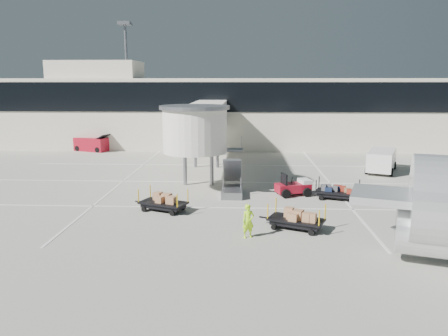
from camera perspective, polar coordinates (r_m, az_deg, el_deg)
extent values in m
plane|color=#B9B5A6|center=(24.97, 3.98, -6.55)|extent=(140.00, 140.00, 0.00)
cube|color=silver|center=(26.88, 3.88, -5.24)|extent=(40.00, 0.15, 0.02)
cube|color=silver|center=(33.65, 3.63, -1.88)|extent=(40.00, 0.15, 0.02)
cube|color=silver|center=(40.50, 3.46, 0.34)|extent=(40.00, 0.15, 0.02)
cube|color=silver|center=(35.25, 13.40, -1.57)|extent=(0.15, 30.00, 0.02)
cube|color=silver|center=(35.86, -12.59, -1.32)|extent=(0.15, 30.00, 0.02)
cube|color=beige|center=(53.91, 3.30, 7.31)|extent=(64.00, 12.00, 8.00)
cube|color=black|center=(47.76, 3.41, 9.22)|extent=(64.00, 0.12, 3.20)
cube|color=beige|center=(54.63, -16.31, 12.19)|extent=(10.00, 6.00, 2.00)
cylinder|color=gray|center=(59.79, -12.51, 10.80)|extent=(0.36, 0.36, 15.00)
cube|color=gray|center=(60.25, -12.83, 17.94)|extent=(1.60, 1.60, 0.40)
cube|color=white|center=(39.07, -2.36, 6.31)|extent=(3.00, 18.00, 2.80)
cylinder|color=white|center=(30.15, -3.82, 4.87)|extent=(4.40, 4.40, 3.00)
cylinder|color=gray|center=(30.02, -3.86, 7.91)|extent=(4.80, 4.80, 0.25)
cylinder|color=gray|center=(32.66, -5.11, 0.28)|extent=(0.28, 0.28, 2.90)
cylinder|color=gray|center=(32.45, -1.61, 0.25)|extent=(0.28, 0.28, 2.90)
cylinder|color=gray|center=(39.50, -3.77, 2.19)|extent=(0.28, 0.28, 2.90)
cylinder|color=gray|center=(39.33, -0.87, 2.17)|extent=(0.28, 0.28, 2.90)
cylinder|color=gray|center=(46.40, -2.82, 3.53)|extent=(0.28, 0.28, 2.90)
cylinder|color=gray|center=(46.25, -0.35, 3.52)|extent=(0.28, 0.28, 2.90)
cube|color=gray|center=(29.71, 1.06, -3.14)|extent=(1.40, 2.60, 0.50)
cube|color=gray|center=(29.99, 1.10, -0.36)|extent=(1.20, 2.60, 2.06)
cube|color=gray|center=(31.15, 1.18, 2.41)|extent=(1.40, 1.20, 0.12)
cube|color=maroon|center=(30.05, 9.00, -2.57)|extent=(2.53, 1.74, 0.58)
cube|color=silver|center=(30.32, 10.52, -1.75)|extent=(0.95, 1.21, 0.34)
cube|color=black|center=(29.66, 7.84, -1.57)|extent=(0.40, 0.95, 0.86)
cylinder|color=black|center=(29.26, 8.10, -3.36)|extent=(0.66, 0.41, 0.61)
cylinder|color=black|center=(30.37, 7.19, -2.80)|extent=(0.66, 0.41, 0.61)
cylinder|color=black|center=(29.87, 10.81, -3.15)|extent=(0.66, 0.41, 0.61)
cylinder|color=black|center=(30.97, 9.83, -2.61)|extent=(0.66, 0.41, 0.61)
cube|color=black|center=(29.61, 14.61, -3.05)|extent=(3.03, 2.17, 0.11)
cube|color=black|center=(29.65, 14.59, -3.36)|extent=(2.71, 1.88, 0.23)
cube|color=black|center=(29.87, 11.38, -3.06)|extent=(0.63, 0.27, 0.07)
cylinder|color=black|center=(29.22, 12.57, -3.85)|extent=(0.33, 0.22, 0.31)
cylinder|color=black|center=(30.40, 12.92, -3.28)|extent=(0.33, 0.22, 0.31)
cylinder|color=black|center=(29.02, 16.32, -4.14)|extent=(0.33, 0.22, 0.31)
cylinder|color=black|center=(30.21, 16.52, -3.55)|extent=(0.33, 0.22, 0.31)
cylinder|color=black|center=(29.09, 11.94, -2.35)|extent=(0.06, 0.06, 0.82)
cylinder|color=black|center=(30.28, 12.31, -1.84)|extent=(0.06, 0.06, 0.82)
cylinder|color=black|center=(28.82, 17.10, -2.73)|extent=(0.06, 0.06, 0.82)
cylinder|color=black|center=(30.01, 17.28, -2.20)|extent=(0.06, 0.06, 0.82)
cube|color=#48484D|center=(29.58, 15.60, -2.75)|extent=(0.58, 0.48, 0.26)
cube|color=#48484D|center=(29.41, 13.88, -2.70)|extent=(0.41, 0.35, 0.30)
cube|color=olive|center=(29.22, 14.58, -2.77)|extent=(0.42, 0.37, 0.35)
cube|color=olive|center=(29.63, 16.39, -2.64)|extent=(0.45, 0.44, 0.38)
cube|color=#48484D|center=(29.59, 13.17, -2.63)|extent=(0.52, 0.45, 0.26)
cube|color=#48484D|center=(29.85, 12.83, -2.35)|extent=(0.40, 0.39, 0.40)
cube|color=olive|center=(29.71, 16.24, -2.73)|extent=(0.54, 0.38, 0.25)
cube|color=olive|center=(29.83, 15.25, -2.62)|extent=(0.54, 0.45, 0.26)
cube|color=#48484D|center=(29.51, 16.21, -2.73)|extent=(0.48, 0.41, 0.35)
cube|color=#48484D|center=(29.89, 15.34, -2.51)|extent=(0.43, 0.34, 0.35)
cube|color=olive|center=(29.71, 14.63, -2.59)|extent=(0.56, 0.47, 0.31)
cube|color=black|center=(23.28, 9.41, -6.66)|extent=(3.15, 2.43, 0.11)
cube|color=black|center=(23.33, 9.40, -7.06)|extent=(2.81, 2.12, 0.24)
cube|color=black|center=(23.85, 5.38, -6.48)|extent=(0.63, 0.33, 0.08)
cylinder|color=black|center=(23.11, 6.55, -7.65)|extent=(0.35, 0.25, 0.32)
cylinder|color=black|center=(24.25, 7.58, -6.77)|extent=(0.35, 0.25, 0.32)
cylinder|color=black|center=(22.56, 11.32, -8.27)|extent=(0.35, 0.25, 0.32)
cylinder|color=black|center=(23.73, 12.14, -7.33)|extent=(0.35, 0.25, 0.32)
cylinder|color=gold|center=(22.99, 5.73, -5.69)|extent=(0.07, 0.07, 0.85)
cylinder|color=gold|center=(24.14, 6.80, -4.90)|extent=(0.07, 0.07, 0.85)
cylinder|color=gold|center=(22.23, 12.32, -6.49)|extent=(0.07, 0.07, 0.85)
cylinder|color=gold|center=(23.42, 13.09, -5.62)|extent=(0.07, 0.07, 0.85)
cube|color=#AD7A53|center=(23.20, 7.93, -5.98)|extent=(0.59, 0.64, 0.43)
cube|color=#AD7A53|center=(23.20, 9.19, -6.02)|extent=(0.71, 0.67, 0.43)
cube|color=#AD7A53|center=(22.94, 10.46, -6.21)|extent=(0.62, 0.55, 0.46)
cube|color=#AD7A53|center=(22.86, 11.28, -6.33)|extent=(0.65, 0.53, 0.44)
cube|color=#AD7A53|center=(23.41, 7.18, -5.87)|extent=(0.49, 0.46, 0.38)
cube|color=#AD7A53|center=(23.41, 11.45, -6.06)|extent=(0.71, 0.66, 0.34)
cube|color=#AD7A53|center=(23.14, 11.29, -6.23)|extent=(0.54, 0.55, 0.36)
cube|color=#AD7A53|center=(22.55, 11.56, -6.68)|extent=(0.63, 0.57, 0.38)
cube|color=black|center=(26.37, -7.93, -4.52)|extent=(3.09, 2.31, 0.11)
cube|color=black|center=(26.42, -7.92, -4.86)|extent=(2.75, 2.02, 0.23)
cube|color=black|center=(27.33, -10.97, -4.36)|extent=(0.63, 0.31, 0.07)
cylinder|color=black|center=(26.49, -10.41, -5.32)|extent=(0.34, 0.24, 0.31)
cylinder|color=black|center=(27.48, -8.94, -4.67)|extent=(0.34, 0.24, 0.31)
cylinder|color=black|center=(25.47, -6.80, -5.88)|extent=(0.34, 0.24, 0.31)
cylinder|color=black|center=(26.50, -5.41, -5.17)|extent=(0.34, 0.24, 0.31)
cylinder|color=gold|center=(26.48, -11.12, -3.62)|extent=(0.06, 0.06, 0.83)
cylinder|color=gold|center=(27.48, -9.62, -3.03)|extent=(0.06, 0.06, 0.83)
cylinder|color=gold|center=(25.08, -6.13, -4.31)|extent=(0.06, 0.06, 0.83)
cylinder|color=gold|center=(26.12, -4.75, -3.65)|extent=(0.06, 0.06, 0.83)
cube|color=#AD7A53|center=(26.34, -7.68, -4.02)|extent=(0.59, 0.52, 0.34)
cube|color=#AD7A53|center=(26.77, -9.60, -3.85)|extent=(0.71, 0.62, 0.33)
cube|color=#AD7A53|center=(26.99, -9.42, -3.60)|extent=(0.51, 0.54, 0.43)
cube|color=#AD7A53|center=(26.99, -9.31, -3.64)|extent=(0.69, 0.61, 0.39)
cube|color=#AD7A53|center=(25.60, -6.83, -4.29)|extent=(0.55, 0.59, 0.47)
cube|color=#AD7A53|center=(25.94, -8.32, -4.24)|extent=(0.61, 0.54, 0.37)
imported|color=#A8EC18|center=(21.67, 3.18, -6.94)|extent=(0.73, 0.61, 1.71)
cube|color=silver|center=(39.80, 19.89, 1.05)|extent=(3.70, 5.25, 1.57)
cube|color=silver|center=(41.99, 20.16, 1.10)|extent=(1.94, 1.24, 0.91)
cube|color=black|center=(39.94, 19.96, 1.66)|extent=(3.01, 3.57, 0.63)
cylinder|color=black|center=(38.44, 18.15, -0.27)|extent=(0.49, 0.73, 0.69)
cylinder|color=black|center=(38.26, 21.01, -0.51)|extent=(0.49, 0.73, 0.69)
cylinder|color=black|center=(41.61, 18.73, 0.53)|extent=(0.49, 0.73, 0.69)
cylinder|color=black|center=(41.45, 21.37, 0.31)|extent=(0.49, 0.73, 0.69)
cube|color=maroon|center=(51.19, -16.92, 2.98)|extent=(4.10, 2.81, 1.49)
cube|color=black|center=(50.01, -15.48, 3.97)|extent=(1.38, 1.64, 0.53)
cylinder|color=black|center=(51.64, -18.58, 2.45)|extent=(0.65, 0.44, 0.60)
cylinder|color=black|center=(52.68, -17.58, 2.67)|extent=(0.65, 0.44, 0.60)
cylinder|color=black|center=(49.84, -16.17, 2.29)|extent=(0.65, 0.44, 0.60)
cylinder|color=black|center=(50.92, -15.18, 2.52)|extent=(0.65, 0.44, 0.60)
cylinder|color=silver|center=(20.32, 25.50, -7.51)|extent=(3.34, 2.92, 2.16)
cube|color=silver|center=(20.08, 25.70, -5.22)|extent=(0.79, 0.46, 1.03)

